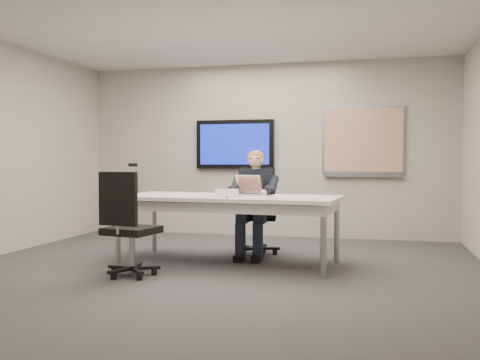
% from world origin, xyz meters
% --- Properties ---
extents(floor, '(6.00, 6.00, 0.02)m').
position_xyz_m(floor, '(0.00, 0.00, 0.00)').
color(floor, '#363638').
rests_on(floor, ground).
extents(ceiling, '(6.00, 6.00, 0.02)m').
position_xyz_m(ceiling, '(0.00, 0.00, 2.80)').
color(ceiling, silver).
rests_on(ceiling, wall_back).
extents(wall_back, '(6.00, 0.02, 2.80)m').
position_xyz_m(wall_back, '(0.00, 3.00, 1.40)').
color(wall_back, '#A7A297').
rests_on(wall_back, ground).
extents(wall_front, '(6.00, 0.02, 2.80)m').
position_xyz_m(wall_front, '(0.00, -3.00, 1.40)').
color(wall_front, '#A7A297').
rests_on(wall_front, ground).
extents(conference_table, '(2.71, 1.31, 0.81)m').
position_xyz_m(conference_table, '(0.02, 0.58, 0.72)').
color(conference_table, white).
rests_on(conference_table, ground).
extents(tv_display, '(1.30, 0.09, 0.80)m').
position_xyz_m(tv_display, '(-0.50, 2.95, 1.50)').
color(tv_display, black).
rests_on(tv_display, wall_back).
extents(whiteboard, '(1.25, 0.08, 1.10)m').
position_xyz_m(whiteboard, '(1.55, 2.97, 1.53)').
color(whiteboard, gray).
rests_on(whiteboard, wall_back).
extents(office_chair_far, '(0.62, 0.62, 1.14)m').
position_xyz_m(office_chair_far, '(0.22, 1.31, 0.36)').
color(office_chair_far, black).
rests_on(office_chair_far, ground).
extents(office_chair_near, '(0.62, 0.62, 1.11)m').
position_xyz_m(office_chair_near, '(-0.79, -0.40, 0.35)').
color(office_chair_near, black).
rests_on(office_chair_near, ground).
extents(seated_person, '(0.43, 0.74, 1.36)m').
position_xyz_m(seated_person, '(0.23, 1.05, 0.55)').
color(seated_person, '#202535').
rests_on(seated_person, office_chair_far).
extents(crutch, '(0.33, 0.59, 1.26)m').
position_xyz_m(crutch, '(-2.19, 2.80, 0.61)').
color(crutch, '#97999E').
rests_on(crutch, ground).
extents(laptop, '(0.39, 0.40, 0.24)m').
position_xyz_m(laptop, '(0.20, 0.81, 0.87)').
color(laptop, '#BAB9BC').
rests_on(laptop, conference_table).
extents(name_tent, '(0.26, 0.12, 0.10)m').
position_xyz_m(name_tent, '(0.10, 0.26, 0.86)').
color(name_tent, white).
rests_on(name_tent, conference_table).
extents(pen, '(0.07, 0.15, 0.01)m').
position_xyz_m(pen, '(0.11, 0.20, 0.82)').
color(pen, black).
rests_on(pen, conference_table).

